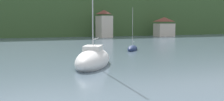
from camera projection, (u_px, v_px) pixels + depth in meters
wooded_hillside at (64, 17)px, 111.39m from camera, size 352.00×55.27×37.90m
shore_building_westcentral at (104, 24)px, 78.41m from camera, size 3.58×5.56×7.80m
shore_building_central at (164, 27)px, 85.28m from camera, size 5.79×4.18×5.90m
sailboat_mid_4 at (93, 60)px, 26.46m from camera, size 6.68×8.74×13.30m
sailboat_far_8 at (132, 49)px, 41.29m from camera, size 3.60×4.29×6.66m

